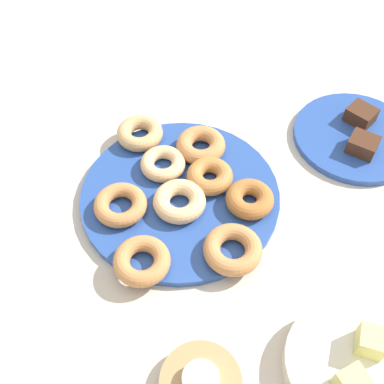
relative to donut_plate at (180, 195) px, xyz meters
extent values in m
plane|color=beige|center=(0.00, 0.00, -0.01)|extent=(2.40, 2.40, 0.00)
cylinder|color=#284C9E|center=(0.00, 0.00, 0.00)|extent=(0.35, 0.35, 0.01)
torus|color=#AD6B33|center=(-0.07, 0.10, 0.02)|extent=(0.09, 0.09, 0.03)
torus|color=#C6844C|center=(-0.10, -0.05, 0.02)|extent=(0.13, 0.13, 0.03)
torus|color=#C6844C|center=(0.14, 0.06, 0.02)|extent=(0.11, 0.11, 0.03)
torus|color=#C6844C|center=(0.10, -0.04, 0.02)|extent=(0.11, 0.11, 0.03)
torus|color=#EABC84|center=(-0.02, -0.06, 0.02)|extent=(0.12, 0.12, 0.03)
torus|color=#C6844C|center=(0.03, 0.15, 0.02)|extent=(0.12, 0.12, 0.03)
torus|color=#BC7A3D|center=(-0.06, 0.02, 0.02)|extent=(0.11, 0.11, 0.03)
torus|color=tan|center=(-0.04, -0.15, 0.02)|extent=(0.11, 0.11, 0.03)
torus|color=#EABC84|center=(0.02, 0.02, 0.02)|extent=(0.11, 0.11, 0.03)
cylinder|color=#284C9E|center=(-0.34, 0.13, 0.00)|extent=(0.24, 0.24, 0.01)
cube|color=#472819|center=(-0.38, 0.12, 0.02)|extent=(0.05, 0.05, 0.03)
cube|color=#472819|center=(-0.31, 0.16, 0.02)|extent=(0.06, 0.06, 0.03)
cylinder|color=tan|center=(0.20, 0.25, 0.00)|extent=(0.11, 0.11, 0.02)
cylinder|color=silver|center=(0.20, 0.25, 0.02)|extent=(0.05, 0.05, 0.02)
cylinder|color=silver|center=(0.04, 0.38, 0.01)|extent=(0.18, 0.18, 0.03)
cube|color=#DBD67A|center=(0.01, 0.38, 0.04)|extent=(0.05, 0.05, 0.04)
cube|color=#DBD67A|center=(0.07, 0.39, 0.04)|extent=(0.04, 0.04, 0.04)
camera|label=1|loc=(0.34, 0.38, 0.67)|focal=44.65mm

